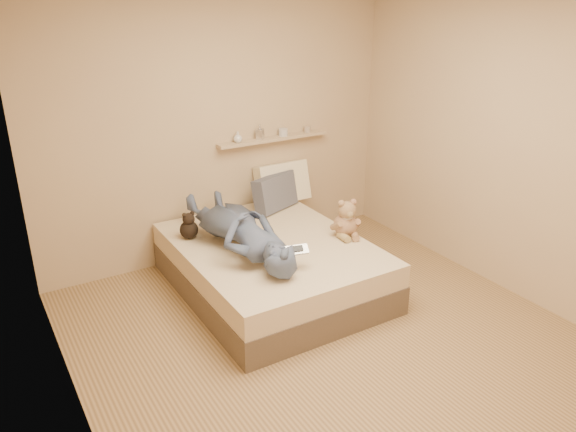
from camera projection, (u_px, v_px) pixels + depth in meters
room at (338, 179)px, 3.79m from camera, size 3.80×3.80×3.80m
bed at (272, 266)px, 4.94m from camera, size 1.50×1.90×0.45m
game_console at (296, 250)px, 4.34m from camera, size 0.20×0.12×0.06m
teddy_bear at (346, 221)px, 4.93m from camera, size 0.28×0.29×0.35m
dark_plush at (189, 227)px, 4.90m from camera, size 0.16×0.16×0.25m
pillow_cream at (282, 183)px, 5.72m from camera, size 0.55×0.27×0.43m
pillow_grey at (275, 192)px, 5.54m from camera, size 0.54×0.36×0.36m
person at (240, 229)px, 4.68m from camera, size 0.57×1.50×0.36m
wall_shelf at (274, 139)px, 5.59m from camera, size 1.20×0.12×0.03m
shelf_bottles at (266, 133)px, 5.52m from camera, size 0.89×0.12×0.15m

